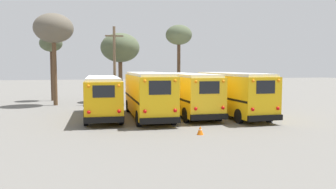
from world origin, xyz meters
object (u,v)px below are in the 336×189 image
at_px(school_bus_3, 232,93).
at_px(bare_tree_0, 120,48).
at_px(traffic_cone, 200,130).
at_px(utility_pole, 115,64).
at_px(school_bus_1, 148,93).
at_px(bare_tree_1, 54,29).
at_px(bare_tree_3, 51,44).
at_px(bare_tree_2, 179,37).
at_px(school_bus_2, 186,92).
at_px(school_bus_0, 103,95).

distance_m(school_bus_3, bare_tree_0, 15.14).
bearing_deg(traffic_cone, utility_pole, 101.64).
bearing_deg(utility_pole, school_bus_1, -80.12).
distance_m(school_bus_3, traffic_cone, 8.00).
xyz_separation_m(school_bus_3, bare_tree_0, (-7.25, 12.68, 4.01)).
bearing_deg(bare_tree_1, bare_tree_0, 17.44).
xyz_separation_m(school_bus_1, bare_tree_3, (-8.12, 14.93, 4.44)).
bearing_deg(bare_tree_2, school_bus_3, -79.76).
height_order(school_bus_2, bare_tree_0, bare_tree_0).
xyz_separation_m(school_bus_1, bare_tree_0, (-0.78, 12.17, 3.98)).
bearing_deg(school_bus_2, school_bus_3, -25.60).
height_order(school_bus_3, bare_tree_0, bare_tree_0).
bearing_deg(bare_tree_2, bare_tree_1, 173.25).
height_order(school_bus_0, school_bus_2, school_bus_2).
xyz_separation_m(school_bus_2, bare_tree_3, (-11.35, 13.89, 4.48)).
relative_size(school_bus_3, bare_tree_2, 1.19).
bearing_deg(bare_tree_1, traffic_cone, -61.73).
xyz_separation_m(utility_pole, bare_tree_1, (-5.74, 0.73, 3.34)).
relative_size(school_bus_3, bare_tree_3, 1.31).
bearing_deg(bare_tree_2, school_bus_1, -119.07).
distance_m(bare_tree_1, bare_tree_2, 12.28).
xyz_separation_m(school_bus_2, bare_tree_0, (-4.01, 11.13, 4.03)).
relative_size(school_bus_0, school_bus_3, 0.98).
bearing_deg(bare_tree_0, school_bus_0, -102.26).
bearing_deg(school_bus_0, school_bus_2, 1.59).
height_order(school_bus_2, bare_tree_3, bare_tree_3).
relative_size(bare_tree_1, traffic_cone, 17.65).
height_order(school_bus_2, traffic_cone, school_bus_2).
height_order(school_bus_0, utility_pole, utility_pole).
height_order(bare_tree_0, traffic_cone, bare_tree_0).
xyz_separation_m(school_bus_2, school_bus_3, (3.23, -1.55, 0.02)).
relative_size(utility_pole, bare_tree_2, 0.97).
height_order(school_bus_0, school_bus_1, school_bus_1).
xyz_separation_m(bare_tree_0, bare_tree_3, (-7.34, 2.76, 0.46)).
relative_size(bare_tree_2, bare_tree_3, 1.10).
height_order(school_bus_2, utility_pole, utility_pole).
relative_size(school_bus_0, school_bus_1, 0.99).
xyz_separation_m(utility_pole, traffic_cone, (3.32, -16.10, -3.80)).
xyz_separation_m(utility_pole, bare_tree_0, (0.85, 2.80, 1.74)).
relative_size(school_bus_1, bare_tree_3, 1.31).
relative_size(school_bus_2, utility_pole, 1.34).
bearing_deg(bare_tree_2, bare_tree_0, 147.88).
bearing_deg(traffic_cone, bare_tree_2, 78.52).
xyz_separation_m(school_bus_3, traffic_cone, (-4.78, -6.23, -1.53)).
distance_m(school_bus_2, bare_tree_2, 9.28).
relative_size(school_bus_3, bare_tree_1, 1.07).
relative_size(school_bus_0, utility_pole, 1.22).
distance_m(bare_tree_0, bare_tree_1, 7.09).
distance_m(school_bus_1, bare_tree_2, 11.10).
relative_size(school_bus_2, bare_tree_3, 1.42).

